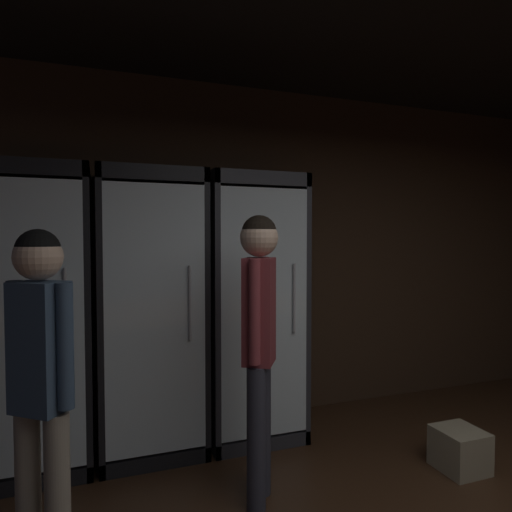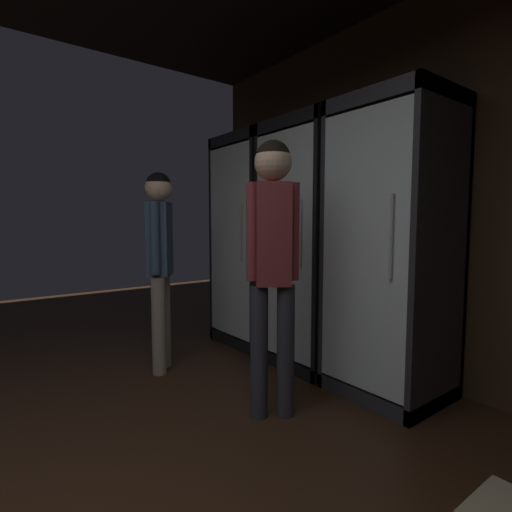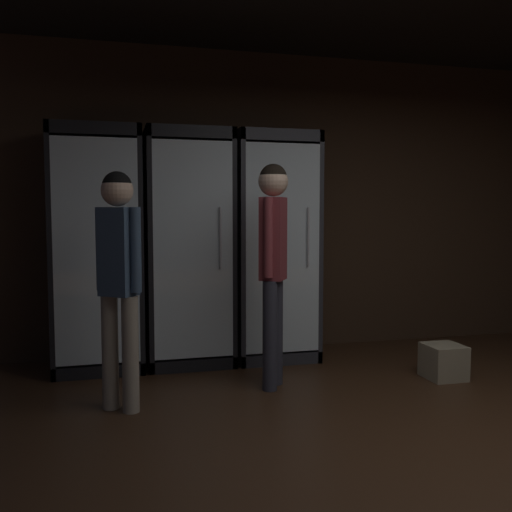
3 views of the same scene
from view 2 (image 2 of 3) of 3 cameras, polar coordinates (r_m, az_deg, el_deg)
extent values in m
cube|color=black|center=(4.03, 3.43, 2.33)|extent=(0.72, 0.04, 2.01)
cube|color=black|center=(4.11, -2.87, 2.39)|extent=(0.04, 0.64, 2.01)
cube|color=black|center=(3.57, 3.37, 2.00)|extent=(0.04, 0.64, 2.01)
cube|color=black|center=(3.91, 0.03, 16.32)|extent=(0.72, 0.64, 0.10)
cube|color=black|center=(4.00, 0.03, -11.57)|extent=(0.72, 0.64, 0.10)
cube|color=white|center=(4.01, 3.11, 2.32)|extent=(0.64, 0.02, 1.77)
cube|color=silver|center=(3.66, -3.85, 2.06)|extent=(0.64, 0.02, 1.77)
cylinder|color=#B2B2B7|center=(3.46, -2.21, 3.57)|extent=(0.02, 0.02, 0.50)
cube|color=silver|center=(3.98, 0.03, -10.61)|extent=(0.62, 0.56, 0.02)
cylinder|color=#194723|center=(4.13, -1.79, -8.25)|extent=(0.07, 0.07, 0.23)
cylinder|color=#194723|center=(4.10, -1.80, -6.00)|extent=(0.03, 0.03, 0.10)
cylinder|color=#B2332D|center=(4.14, -1.79, -8.66)|extent=(0.07, 0.07, 0.06)
cylinder|color=black|center=(4.00, -0.85, -8.72)|extent=(0.06, 0.06, 0.23)
cylinder|color=black|center=(3.96, -0.85, -6.49)|extent=(0.03, 0.03, 0.09)
cylinder|color=tan|center=(4.01, -0.85, -9.11)|extent=(0.07, 0.07, 0.08)
cylinder|color=#194723|center=(3.86, 0.38, -9.53)|extent=(0.06, 0.06, 0.19)
cylinder|color=#194723|center=(3.83, 0.38, -7.70)|extent=(0.02, 0.02, 0.07)
cylinder|color=#B2332D|center=(3.86, 0.38, -9.68)|extent=(0.06, 0.06, 0.07)
cylinder|color=#194723|center=(3.78, 2.64, -9.56)|extent=(0.07, 0.07, 0.23)
cylinder|color=#194723|center=(3.74, 2.65, -7.41)|extent=(0.02, 0.02, 0.06)
cylinder|color=beige|center=(3.78, 2.64, -9.60)|extent=(0.07, 0.07, 0.08)
cube|color=silver|center=(3.88, 0.03, -4.35)|extent=(0.62, 0.56, 0.02)
cylinder|color=#194723|center=(4.01, -2.08, -2.62)|extent=(0.07, 0.07, 0.18)
cylinder|color=#194723|center=(4.00, -2.08, -0.78)|extent=(0.03, 0.03, 0.08)
cylinder|color=white|center=(4.01, -2.08, -2.56)|extent=(0.07, 0.07, 0.06)
cylinder|color=#9EAD99|center=(3.86, 0.06, -2.81)|extent=(0.06, 0.06, 0.20)
cylinder|color=#9EAD99|center=(3.84, 0.06, -0.78)|extent=(0.02, 0.02, 0.08)
cylinder|color=#2D2D33|center=(3.86, 0.06, -2.91)|extent=(0.07, 0.07, 0.07)
cylinder|color=brown|center=(3.68, 1.67, -3.29)|extent=(0.08, 0.08, 0.18)
cylinder|color=brown|center=(3.67, 1.68, -1.11)|extent=(0.02, 0.02, 0.10)
cylinder|color=tan|center=(3.68, 1.67, -3.23)|extent=(0.08, 0.08, 0.06)
cube|color=silver|center=(3.84, 0.03, 2.14)|extent=(0.62, 0.56, 0.02)
cylinder|color=black|center=(3.96, -1.34, 3.82)|extent=(0.08, 0.08, 0.21)
cylinder|color=black|center=(3.96, -1.34, 5.80)|extent=(0.03, 0.03, 0.07)
cylinder|color=tan|center=(3.96, -1.34, 3.43)|extent=(0.08, 0.08, 0.07)
cylinder|color=#336B38|center=(3.69, 1.05, 3.85)|extent=(0.08, 0.08, 0.22)
cylinder|color=#336B38|center=(3.69, 1.05, 6.04)|extent=(0.03, 0.03, 0.06)
cylinder|color=tan|center=(3.70, 1.05, 3.64)|extent=(0.08, 0.08, 0.08)
cube|color=silver|center=(3.84, 0.03, 8.70)|extent=(0.62, 0.56, 0.02)
cylinder|color=#9EAD99|center=(3.95, -1.76, 10.41)|extent=(0.07, 0.07, 0.23)
cylinder|color=#9EAD99|center=(3.97, -1.77, 12.68)|extent=(0.02, 0.02, 0.08)
cylinder|color=beige|center=(3.95, -1.76, 10.27)|extent=(0.07, 0.07, 0.06)
cylinder|color=#194723|center=(3.72, 1.23, 10.48)|extent=(0.08, 0.08, 0.20)
cylinder|color=#194723|center=(3.74, 1.24, 12.67)|extent=(0.03, 0.03, 0.09)
cylinder|color=#2D2D33|center=(3.72, 1.23, 10.10)|extent=(0.08, 0.08, 0.05)
cube|color=black|center=(3.49, 11.58, 1.83)|extent=(0.72, 0.04, 2.01)
cube|color=black|center=(3.52, 4.13, 1.95)|extent=(0.04, 0.64, 2.01)
cube|color=black|center=(3.04, 12.72, 1.36)|extent=(0.04, 0.64, 2.01)
cube|color=black|center=(3.35, 8.32, 18.18)|extent=(0.72, 0.64, 0.10)
cube|color=black|center=(3.46, 7.91, -14.31)|extent=(0.72, 0.64, 0.10)
cube|color=white|center=(3.47, 11.26, 1.82)|extent=(0.64, 0.02, 1.77)
cube|color=silver|center=(3.05, 4.02, 1.49)|extent=(0.64, 0.02, 1.77)
cylinder|color=#B2B2B7|center=(2.87, 6.53, 3.25)|extent=(0.02, 0.02, 0.50)
cube|color=silver|center=(3.43, 7.93, -13.20)|extent=(0.62, 0.56, 0.02)
cylinder|color=#336B38|center=(3.50, 5.87, -11.11)|extent=(0.08, 0.08, 0.18)
cylinder|color=#336B38|center=(3.47, 5.89, -9.00)|extent=(0.03, 0.03, 0.08)
cylinder|color=#2D2D33|center=(3.50, 5.87, -11.22)|extent=(0.08, 0.08, 0.06)
cylinder|color=#194723|center=(3.30, 9.92, -11.85)|extent=(0.07, 0.07, 0.22)
cylinder|color=#194723|center=(3.26, 9.97, -9.26)|extent=(0.03, 0.03, 0.09)
cylinder|color=#B2332D|center=(3.30, 9.92, -11.91)|extent=(0.08, 0.08, 0.08)
cube|color=silver|center=(3.30, 8.05, -3.49)|extent=(0.62, 0.56, 0.02)
cylinder|color=gray|center=(3.44, 5.55, -1.02)|extent=(0.07, 0.07, 0.23)
cylinder|color=gray|center=(3.42, 5.57, 1.58)|extent=(0.03, 0.03, 0.08)
cylinder|color=#2D2D33|center=(3.44, 5.55, -1.02)|extent=(0.07, 0.07, 0.09)
cylinder|color=gray|center=(3.27, 7.69, -1.38)|extent=(0.06, 0.06, 0.23)
cylinder|color=gray|center=(3.26, 7.72, 1.36)|extent=(0.02, 0.02, 0.08)
cylinder|color=#B2332D|center=(3.27, 7.69, -1.20)|extent=(0.06, 0.06, 0.06)
cylinder|color=black|center=(3.13, 10.77, -1.72)|extent=(0.07, 0.07, 0.23)
cylinder|color=black|center=(3.11, 10.82, 1.21)|extent=(0.03, 0.03, 0.09)
cylinder|color=#B2332D|center=(3.13, 10.77, -1.93)|extent=(0.07, 0.07, 0.06)
cube|color=silver|center=(3.26, 8.18, 6.73)|extent=(0.62, 0.56, 0.02)
cylinder|color=black|center=(3.42, 5.74, 8.62)|extent=(0.08, 0.08, 0.22)
cylinder|color=black|center=(3.44, 5.76, 10.99)|extent=(0.03, 0.03, 0.07)
cylinder|color=white|center=(3.42, 5.74, 8.77)|extent=(0.08, 0.08, 0.06)
cylinder|color=black|center=(3.28, 8.28, 8.92)|extent=(0.07, 0.07, 0.24)
cylinder|color=black|center=(3.29, 8.31, 11.63)|extent=(0.02, 0.02, 0.08)
cylinder|color=tan|center=(3.28, 8.28, 8.93)|extent=(0.07, 0.07, 0.08)
cylinder|color=#194723|center=(3.14, 10.99, 8.71)|extent=(0.07, 0.07, 0.20)
cylinder|color=#194723|center=(3.15, 11.03, 11.35)|extent=(0.02, 0.02, 0.09)
cylinder|color=white|center=(3.14, 10.98, 8.30)|extent=(0.07, 0.07, 0.06)
cube|color=#2B2B30|center=(3.05, 22.37, 1.12)|extent=(0.72, 0.04, 2.01)
cube|color=#2B2B30|center=(2.99, 13.77, 1.29)|extent=(0.04, 0.64, 2.01)
cube|color=#2B2B30|center=(2.62, 25.51, 0.44)|extent=(0.04, 0.64, 2.01)
cube|color=#2B2B30|center=(2.89, 19.82, 20.11)|extent=(0.72, 0.64, 0.10)
cube|color=#2B2B30|center=(3.01, 18.70, -17.53)|extent=(0.72, 0.64, 0.10)
cube|color=white|center=(3.02, 22.08, 1.10)|extent=(0.64, 0.02, 1.77)
cube|color=silver|center=(2.54, 15.38, 0.62)|extent=(0.64, 0.02, 1.77)
cylinder|color=#B2B2B7|center=(2.39, 19.23, 2.67)|extent=(0.02, 0.02, 0.50)
cube|color=silver|center=(2.98, 18.74, -16.28)|extent=(0.62, 0.56, 0.02)
cylinder|color=#9EAD99|center=(3.11, 15.54, -13.33)|extent=(0.08, 0.08, 0.18)
cylinder|color=#9EAD99|center=(3.08, 15.59, -11.07)|extent=(0.03, 0.03, 0.07)
cylinder|color=#B2332D|center=(3.12, 15.53, -13.46)|extent=(0.08, 0.08, 0.07)
cylinder|color=#9EAD99|center=(2.98, 17.31, -14.03)|extent=(0.06, 0.06, 0.20)
cylinder|color=#9EAD99|center=(2.94, 17.39, -11.31)|extent=(0.02, 0.02, 0.09)
cylinder|color=white|center=(2.99, 17.30, -14.37)|extent=(0.07, 0.07, 0.06)
cylinder|color=#194723|center=(2.87, 19.59, -14.54)|extent=(0.07, 0.07, 0.23)
cylinder|color=#194723|center=(2.83, 19.68, -11.65)|extent=(0.03, 0.03, 0.07)
cylinder|color=beige|center=(2.88, 19.58, -14.78)|extent=(0.08, 0.08, 0.06)
cylinder|color=#9EAD99|center=(2.82, 22.86, -15.52)|extent=(0.06, 0.06, 0.19)
cylinder|color=#9EAD99|center=(2.77, 22.95, -13.01)|extent=(0.02, 0.02, 0.07)
cylinder|color=white|center=(2.82, 22.85, -15.75)|extent=(0.06, 0.06, 0.07)
cube|color=silver|center=(2.86, 18.99, -8.03)|extent=(0.62, 0.56, 0.02)
cylinder|color=#9EAD99|center=(2.93, 14.72, -5.11)|extent=(0.07, 0.07, 0.23)
cylinder|color=#9EAD99|center=(2.91, 14.79, -2.11)|extent=(0.02, 0.02, 0.08)
cylinder|color=#B2332D|center=(2.93, 14.71, -5.46)|extent=(0.07, 0.07, 0.06)
cylinder|color=#336B38|center=(2.89, 18.22, -5.60)|extent=(0.08, 0.08, 0.21)
cylinder|color=#336B38|center=(2.87, 18.30, -2.70)|extent=(0.03, 0.03, 0.09)
cylinder|color=beige|center=(2.89, 18.22, -5.62)|extent=(0.08, 0.08, 0.05)
cylinder|color=brown|center=(2.77, 20.28, -5.94)|extent=(0.07, 0.07, 0.22)
cylinder|color=brown|center=(2.74, 20.38, -2.88)|extent=(0.02, 0.02, 0.08)
cylinder|color=beige|center=(2.77, 20.28, -6.05)|extent=(0.07, 0.07, 0.07)
cylinder|color=#9EAD99|center=(2.69, 22.73, -6.79)|extent=(0.06, 0.06, 0.18)
cylinder|color=#9EAD99|center=(2.67, 22.82, -4.04)|extent=(0.02, 0.02, 0.08)
cylinder|color=#B2332D|center=(2.70, 22.71, -7.32)|extent=(0.06, 0.06, 0.05)
cube|color=silver|center=(2.79, 19.25, 0.79)|extent=(0.62, 0.56, 0.02)
cylinder|color=gray|center=(2.88, 16.93, 3.30)|extent=(0.07, 0.07, 0.22)
cylinder|color=gray|center=(2.88, 17.00, 6.39)|extent=(0.02, 0.02, 0.09)
cylinder|color=tan|center=(2.88, 16.92, 2.96)|extent=(0.08, 0.08, 0.08)
cylinder|color=gray|center=(2.71, 22.15, 2.89)|extent=(0.06, 0.06, 0.20)
cylinder|color=gray|center=(2.71, 22.25, 5.80)|extent=(0.02, 0.02, 0.07)
cylinder|color=tan|center=(2.71, 22.14, 2.49)|extent=(0.07, 0.07, 0.08)
cube|color=silver|center=(2.80, 19.51, 9.81)|extent=(0.62, 0.56, 0.02)
cylinder|color=#9EAD99|center=(2.96, 16.10, 11.92)|extent=(0.07, 0.07, 0.22)
cylinder|color=#9EAD99|center=(2.98, 16.18, 14.93)|extent=(0.02, 0.02, 0.10)
cylinder|color=#2D2D33|center=(2.96, 16.10, 11.88)|extent=(0.08, 0.08, 0.06)
cylinder|color=black|center=(2.82, 17.68, 12.13)|extent=(0.08, 0.08, 0.21)
cylinder|color=black|center=(2.84, 17.76, 15.04)|extent=(0.03, 0.03, 0.08)
cylinder|color=white|center=(2.82, 17.66, 11.60)|extent=(0.08, 0.08, 0.07)
cylinder|color=gray|center=(2.73, 20.32, 12.27)|extent=(0.07, 0.07, 0.21)
cylinder|color=gray|center=(2.75, 20.41, 15.10)|extent=(0.03, 0.03, 0.07)
cylinder|color=#B2332D|center=(2.73, 20.30, 11.76)|extent=(0.08, 0.08, 0.07)
cylinder|color=#194723|center=(2.70, 24.24, 12.22)|extent=(0.08, 0.08, 0.21)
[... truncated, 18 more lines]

